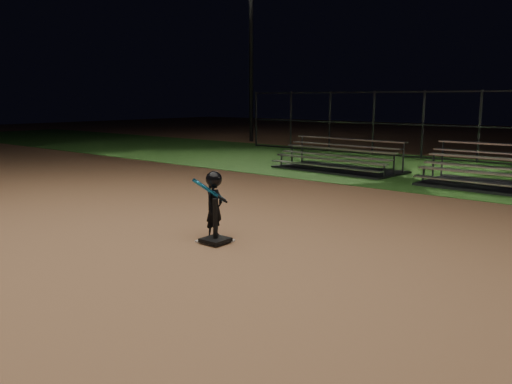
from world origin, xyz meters
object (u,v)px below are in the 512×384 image
(home_plate, at_px, (215,241))
(bleacher_left, at_px, (338,164))
(light_pole_left, at_px, (250,44))
(batting_tee, at_px, (215,234))
(child_batter, at_px, (214,202))

(home_plate, distance_m, bleacher_left, 8.70)
(light_pole_left, bearing_deg, bleacher_left, -35.79)
(batting_tee, xyz_separation_m, child_batter, (-0.26, 0.24, 0.43))
(batting_tee, bearing_deg, bleacher_left, 108.62)
(child_batter, bearing_deg, bleacher_left, 13.60)
(home_plate, height_order, child_batter, child_batter)
(child_batter, bearing_deg, home_plate, -137.87)
(batting_tee, distance_m, child_batter, 0.56)
(batting_tee, height_order, child_batter, child_batter)
(child_batter, bearing_deg, batting_tee, -137.41)
(home_plate, height_order, light_pole_left, light_pole_left)
(light_pole_left, bearing_deg, batting_tee, -51.19)
(child_batter, height_order, light_pole_left, light_pole_left)
(child_batter, relative_size, light_pole_left, 0.13)
(bleacher_left, bearing_deg, batting_tee, -67.80)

